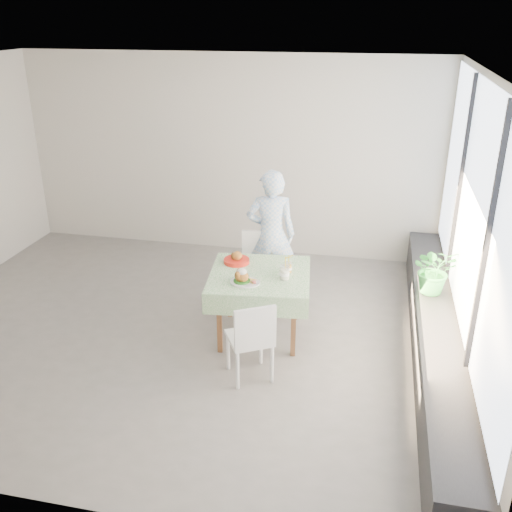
% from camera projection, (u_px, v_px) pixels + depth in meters
% --- Properties ---
extents(floor, '(6.00, 6.00, 0.00)m').
position_uv_depth(floor, '(173.00, 330.00, 6.38)').
color(floor, '#615E5C').
rests_on(floor, ground).
extents(ceiling, '(6.00, 6.00, 0.00)m').
position_uv_depth(ceiling, '(156.00, 69.00, 5.27)').
color(ceiling, white).
rests_on(ceiling, ground).
extents(wall_back, '(6.00, 0.02, 2.80)m').
position_uv_depth(wall_back, '(228.00, 156.00, 8.07)').
color(wall_back, beige).
rests_on(wall_back, ground).
extents(wall_front, '(6.00, 0.02, 2.80)m').
position_uv_depth(wall_front, '(24.00, 338.00, 3.58)').
color(wall_front, beige).
rests_on(wall_front, ground).
extents(wall_right, '(0.02, 5.00, 2.80)m').
position_uv_depth(wall_right, '(473.00, 234.00, 5.24)').
color(wall_right, beige).
rests_on(wall_right, ground).
extents(window_pane, '(0.01, 4.80, 2.18)m').
position_uv_depth(window_pane, '(474.00, 208.00, 5.15)').
color(window_pane, '#D1E0F9').
rests_on(window_pane, ground).
extents(window_ledge, '(0.40, 4.80, 0.50)m').
position_uv_depth(window_ledge, '(435.00, 339.00, 5.74)').
color(window_ledge, black).
rests_on(window_ledge, ground).
extents(cafe_table, '(1.16, 1.16, 0.74)m').
position_uv_depth(cafe_table, '(260.00, 297.00, 6.12)').
color(cafe_table, brown).
rests_on(cafe_table, ground).
extents(chair_far, '(0.45, 0.45, 0.87)m').
position_uv_depth(chair_far, '(257.00, 282.00, 6.91)').
color(chair_far, white).
rests_on(chair_far, ground).
extents(chair_near, '(0.54, 0.54, 0.84)m').
position_uv_depth(chair_near, '(250.00, 354.00, 5.48)').
color(chair_near, white).
rests_on(chair_near, ground).
extents(diner, '(0.66, 0.50, 1.62)m').
position_uv_depth(diner, '(271.00, 235.00, 6.86)').
color(diner, '#97C2F2').
rests_on(diner, ground).
extents(main_dish, '(0.31, 0.31, 0.16)m').
position_uv_depth(main_dish, '(243.00, 278.00, 5.78)').
color(main_dish, white).
rests_on(main_dish, cafe_table).
extents(juice_cup_orange, '(0.08, 0.08, 0.24)m').
position_uv_depth(juice_cup_orange, '(288.00, 268.00, 6.02)').
color(juice_cup_orange, white).
rests_on(juice_cup_orange, cafe_table).
extents(juice_cup_lemonade, '(0.11, 0.11, 0.30)m').
position_uv_depth(juice_cup_lemonade, '(285.00, 273.00, 5.86)').
color(juice_cup_lemonade, white).
rests_on(juice_cup_lemonade, cafe_table).
extents(second_dish, '(0.28, 0.28, 0.13)m').
position_uv_depth(second_dish, '(237.00, 259.00, 6.26)').
color(second_dish, red).
rests_on(second_dish, cafe_table).
extents(potted_plant, '(0.54, 0.49, 0.53)m').
position_uv_depth(potted_plant, '(435.00, 270.00, 6.05)').
color(potted_plant, '#2C8540').
rests_on(potted_plant, window_ledge).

